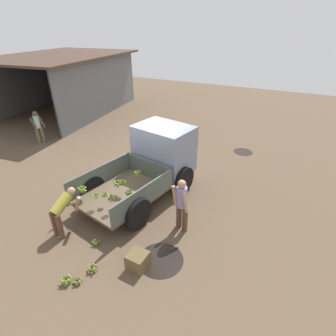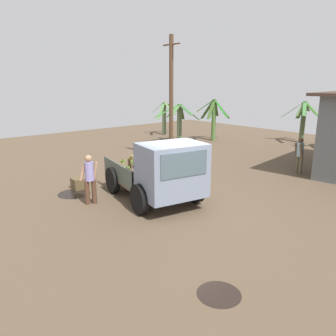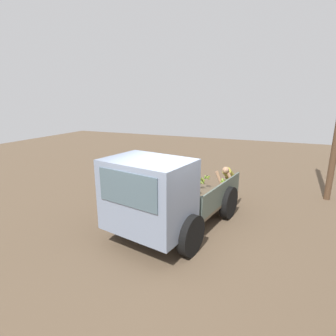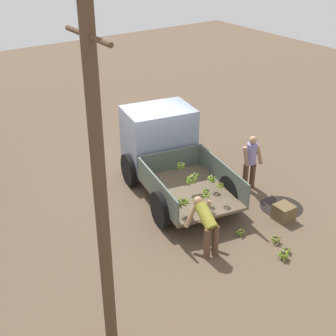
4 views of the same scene
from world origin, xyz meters
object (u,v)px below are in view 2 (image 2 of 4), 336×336
object	(u,v)px
utility_pole	(171,99)
person_bystander_near_shed	(300,154)
cargo_truck	(166,173)
person_foreground_visitor	(90,177)
banana_bunch_on_ground_0	(93,178)
banana_bunch_on_ground_3	(90,176)
person_worker_loading	(135,160)
banana_bunch_on_ground_2	(93,174)
banana_bunch_on_ground_1	(112,180)
wooden_crate_0	(79,184)

from	to	relation	value
utility_pole	person_bystander_near_shed	distance (m)	6.53
cargo_truck	person_foreground_visitor	size ratio (longest dim) A/B	2.68
person_foreground_visitor	banana_bunch_on_ground_0	distance (m)	2.75
person_foreground_visitor	banana_bunch_on_ground_3	distance (m)	3.15
person_worker_loading	person_bystander_near_shed	world-z (taller)	person_bystander_near_shed
utility_pole	banana_bunch_on_ground_3	bearing A→B (deg)	-87.34
banana_bunch_on_ground_2	banana_bunch_on_ground_0	bearing A→B (deg)	-29.84
banana_bunch_on_ground_1	banana_bunch_on_ground_3	xyz separation A→B (m)	(-1.13, -0.41, -0.02)
person_bystander_near_shed	wooden_crate_0	distance (m)	9.44
banana_bunch_on_ground_0	cargo_truck	bearing A→B (deg)	6.41
banana_bunch_on_ground_3	banana_bunch_on_ground_1	bearing A→B (deg)	20.08
cargo_truck	banana_bunch_on_ground_0	xyz separation A→B (m)	(-4.08, -0.46, -1.00)
person_worker_loading	banana_bunch_on_ground_2	size ratio (longest dim) A/B	4.93
cargo_truck	person_worker_loading	world-z (taller)	cargo_truck
cargo_truck	banana_bunch_on_ground_2	size ratio (longest dim) A/B	17.16
banana_bunch_on_ground_1	wooden_crate_0	world-z (taller)	wooden_crate_0
person_foreground_visitor	wooden_crate_0	distance (m)	1.88
banana_bunch_on_ground_0	banana_bunch_on_ground_2	xyz separation A→B (m)	(-0.53, 0.31, -0.00)
utility_pole	wooden_crate_0	bearing A→B (deg)	-77.91
cargo_truck	banana_bunch_on_ground_1	distance (m)	3.53
banana_bunch_on_ground_0	banana_bunch_on_ground_3	world-z (taller)	banana_bunch_on_ground_0
person_worker_loading	person_bystander_near_shed	bearing A→B (deg)	61.52
banana_bunch_on_ground_1	utility_pole	bearing A→B (deg)	107.32
cargo_truck	banana_bunch_on_ground_0	world-z (taller)	cargo_truck
banana_bunch_on_ground_1	banana_bunch_on_ground_2	bearing A→B (deg)	-170.99
person_worker_loading	banana_bunch_on_ground_0	bearing A→B (deg)	-108.65
banana_bunch_on_ground_1	banana_bunch_on_ground_3	distance (m)	1.20
cargo_truck	utility_pole	bearing A→B (deg)	148.10
cargo_truck	person_worker_loading	xyz separation A→B (m)	(-3.33, 1.12, -0.35)
person_foreground_visitor	banana_bunch_on_ground_2	bearing A→B (deg)	-11.26
person_bystander_near_shed	person_worker_loading	bearing A→B (deg)	-8.69
banana_bunch_on_ground_1	person_worker_loading	bearing A→B (deg)	87.81
person_worker_loading	banana_bunch_on_ground_1	world-z (taller)	person_worker_loading
banana_bunch_on_ground_0	banana_bunch_on_ground_1	world-z (taller)	banana_bunch_on_ground_0
person_foreground_visitor	banana_bunch_on_ground_3	bearing A→B (deg)	-8.77
person_bystander_near_shed	banana_bunch_on_ground_2	world-z (taller)	person_bystander_near_shed
banana_bunch_on_ground_0	banana_bunch_on_ground_3	bearing A→B (deg)	167.92
person_foreground_visitor	banana_bunch_on_ground_3	xyz separation A→B (m)	(-2.71, 1.38, -0.83)
person_foreground_visitor	banana_bunch_on_ground_0	bearing A→B (deg)	-11.16
banana_bunch_on_ground_0	wooden_crate_0	world-z (taller)	wooden_crate_0
banana_bunch_on_ground_1	wooden_crate_0	distance (m)	1.42
banana_bunch_on_ground_1	banana_bunch_on_ground_0	bearing A→B (deg)	-144.73
banana_bunch_on_ground_1	wooden_crate_0	size ratio (longest dim) A/B	0.44
utility_pole	banana_bunch_on_ground_3	xyz separation A→B (m)	(0.22, -4.74, -3.03)
utility_pole	person_foreground_visitor	distance (m)	7.13
cargo_truck	person_foreground_visitor	bearing A→B (deg)	-124.82
banana_bunch_on_ground_2	banana_bunch_on_ground_3	world-z (taller)	banana_bunch_on_ground_2
banana_bunch_on_ground_1	person_foreground_visitor	bearing A→B (deg)	-48.51
cargo_truck	person_foreground_visitor	distance (m)	2.51
person_bystander_near_shed	banana_bunch_on_ground_1	xyz separation A→B (m)	(-4.20, -6.96, -0.79)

